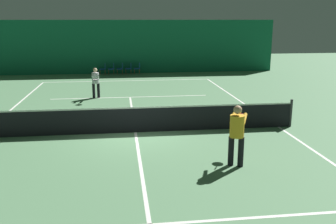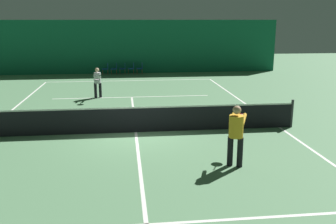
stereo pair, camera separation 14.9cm
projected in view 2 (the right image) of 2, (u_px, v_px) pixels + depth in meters
The scene contains 14 objects.
ground_plane at pixel (136, 132), 13.71m from camera, with size 60.00×60.00×0.00m, color #56845B.
backdrop_curtain at pixel (128, 47), 28.24m from camera, with size 23.00×0.12×3.98m.
court_line_baseline_far at pixel (130, 81), 25.18m from camera, with size 11.00×0.10×0.00m.
court_line_service_far at pixel (132, 97), 19.88m from camera, with size 8.25×0.10×0.00m.
court_line_sideline_right at pixel (279, 127), 14.33m from camera, with size 0.10×23.80×0.00m.
court_line_centre at pixel (136, 132), 13.71m from camera, with size 0.10×12.80×0.00m.
tennis_net at pixel (135, 119), 13.59m from camera, with size 12.00×0.10×1.07m.
player_near at pixel (236, 131), 10.36m from camera, with size 0.92×1.41×1.75m.
player_far at pixel (97, 80), 19.51m from camera, with size 0.42×1.32×1.57m.
courtside_chair_0 at pixel (106, 68), 27.88m from camera, with size 0.44×0.44×0.84m.
courtside_chair_1 at pixel (115, 68), 27.96m from camera, with size 0.44×0.44×0.84m.
courtside_chair_2 at pixel (123, 68), 28.03m from camera, with size 0.44×0.44×0.84m.
courtside_chair_3 at pixel (132, 68), 28.10m from camera, with size 0.44×0.44×0.84m.
courtside_chair_4 at pixel (141, 67), 28.17m from camera, with size 0.44×0.44×0.84m.
Camera 2 is at (-0.35, -13.17, 4.04)m, focal length 40.00 mm.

